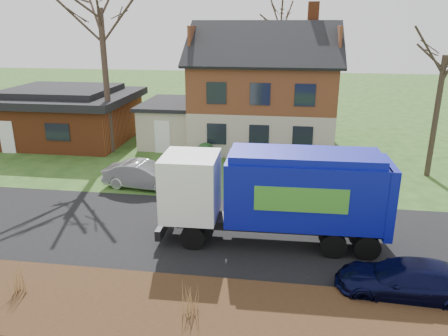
# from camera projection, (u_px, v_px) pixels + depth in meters

# --- Properties ---
(ground) EXTENTS (120.00, 120.00, 0.00)m
(ground) POSITION_uv_depth(u_px,v_px,m) (191.00, 232.00, 17.55)
(ground) COLOR #264717
(ground) RESTS_ON ground
(road) EXTENTS (80.00, 7.00, 0.02)m
(road) POSITION_uv_depth(u_px,v_px,m) (191.00, 232.00, 17.55)
(road) COLOR black
(road) RESTS_ON ground
(mulch_verge) EXTENTS (80.00, 3.50, 0.30)m
(mulch_verge) POSITION_uv_depth(u_px,v_px,m) (150.00, 311.00, 12.53)
(mulch_verge) COLOR black
(mulch_verge) RESTS_ON ground
(main_house) EXTENTS (12.95, 8.95, 9.26)m
(main_house) POSITION_uv_depth(u_px,v_px,m) (256.00, 85.00, 29.11)
(main_house) COLOR #C1B29C
(main_house) RESTS_ON ground
(ranch_house) EXTENTS (9.80, 8.20, 3.70)m
(ranch_house) POSITION_uv_depth(u_px,v_px,m) (64.00, 114.00, 30.82)
(ranch_house) COLOR brown
(ranch_house) RESTS_ON ground
(garbage_truck) EXTENTS (8.49, 2.46, 3.62)m
(garbage_truck) POSITION_uv_depth(u_px,v_px,m) (279.00, 191.00, 16.13)
(garbage_truck) COLOR black
(garbage_truck) RESTS_ON ground
(silver_sedan) EXTENTS (4.21, 1.88, 1.34)m
(silver_sedan) POSITION_uv_depth(u_px,v_px,m) (144.00, 175.00, 22.06)
(silver_sedan) COLOR #A3A5AA
(silver_sedan) RESTS_ON ground
(navy_wagon) EXTENTS (4.34, 1.94, 1.24)m
(navy_wagon) POSITION_uv_depth(u_px,v_px,m) (407.00, 281.00, 13.14)
(navy_wagon) COLOR black
(navy_wagon) RESTS_ON ground
(tree_back) EXTENTS (3.47, 3.47, 10.98)m
(tree_back) POSITION_uv_depth(u_px,v_px,m) (281.00, 7.00, 35.12)
(tree_back) COLOR #3D2D24
(tree_back) RESTS_ON ground
(grass_clump_west) EXTENTS (0.34, 0.28, 0.90)m
(grass_clump_west) POSITION_uv_depth(u_px,v_px,m) (16.00, 280.00, 12.93)
(grass_clump_west) COLOR #9D7745
(grass_clump_west) RESTS_ON mulch_verge
(grass_clump_mid) EXTENTS (0.34, 0.28, 0.95)m
(grass_clump_mid) POSITION_uv_depth(u_px,v_px,m) (190.00, 298.00, 12.04)
(grass_clump_mid) COLOR #A27A47
(grass_clump_mid) RESTS_ON mulch_verge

